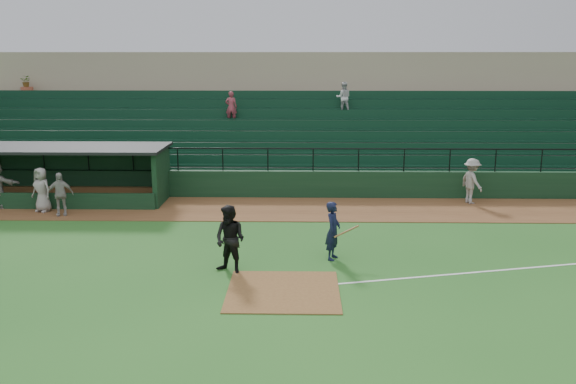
{
  "coord_description": "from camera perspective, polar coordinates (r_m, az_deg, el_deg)",
  "views": [
    {
      "loc": [
        0.46,
        -16.38,
        6.17
      ],
      "look_at": [
        0.0,
        5.0,
        1.4
      ],
      "focal_mm": 38.08,
      "sensor_mm": 36.0,
      "label": 1
    }
  ],
  "objects": [
    {
      "name": "runner",
      "position": [
        27.03,
        16.78,
        0.99
      ],
      "size": [
        1.12,
        1.42,
        1.92
      ],
      "primitive_type": "imported",
      "rotation": [
        0.0,
        0.0,
        1.94
      ],
      "color": "gray",
      "rests_on": "warning_track"
    },
    {
      "name": "stadium_structure",
      "position": [
        33.07,
        0.42,
        5.86
      ],
      "size": [
        38.0,
        13.08,
        6.4
      ],
      "color": "black",
      "rests_on": "ground"
    },
    {
      "name": "warning_track",
      "position": [
        25.15,
        0.15,
        -1.59
      ],
      "size": [
        40.0,
        4.0,
        0.03
      ],
      "primitive_type": "cube",
      "color": "brown",
      "rests_on": "ground"
    },
    {
      "name": "ground",
      "position": [
        17.51,
        -0.35,
        -8.06
      ],
      "size": [
        90.0,
        90.0,
        0.0
      ],
      "primitive_type": "plane",
      "color": "#245E1E",
      "rests_on": "ground"
    },
    {
      "name": "foul_line",
      "position": [
        20.1,
        23.35,
        -6.36
      ],
      "size": [
        17.49,
        4.44,
        0.01
      ],
      "primitive_type": "cube",
      "rotation": [
        0.0,
        0.0,
        0.24
      ],
      "color": "white",
      "rests_on": "ground"
    },
    {
      "name": "umpire",
      "position": [
        17.74,
        -5.43,
        -4.44
      ],
      "size": [
        1.21,
        1.13,
        2.0
      ],
      "primitive_type": "imported",
      "rotation": [
        0.0,
        0.0,
        -0.5
      ],
      "color": "black",
      "rests_on": "ground"
    },
    {
      "name": "batter_at_plate",
      "position": [
        18.89,
        4.23,
        -3.62
      ],
      "size": [
        1.11,
        0.77,
        1.83
      ],
      "color": "black",
      "rests_on": "ground"
    },
    {
      "name": "dugout",
      "position": [
        28.29,
        -19.96,
        1.97
      ],
      "size": [
        8.9,
        3.2,
        2.42
      ],
      "color": "black",
      "rests_on": "ground"
    },
    {
      "name": "home_plate_dirt",
      "position": [
        16.57,
        -0.45,
        -9.23
      ],
      "size": [
        3.0,
        3.0,
        0.03
      ],
      "primitive_type": "cube",
      "color": "brown",
      "rests_on": "ground"
    },
    {
      "name": "dugout_player_b",
      "position": [
        26.43,
        -22.03,
        0.2
      ],
      "size": [
        1.03,
        0.86,
        1.79
      ],
      "primitive_type": "imported",
      "rotation": [
        0.0,
        0.0,
        -0.38
      ],
      "color": "#9C9792",
      "rests_on": "warning_track"
    },
    {
      "name": "dugout_player_a",
      "position": [
        25.54,
        -20.52,
        -0.17
      ],
      "size": [
        1.08,
        0.68,
        1.71
      ],
      "primitive_type": "imported",
      "rotation": [
        0.0,
        0.0,
        0.28
      ],
      "color": "#A49F9A",
      "rests_on": "warning_track"
    }
  ]
}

